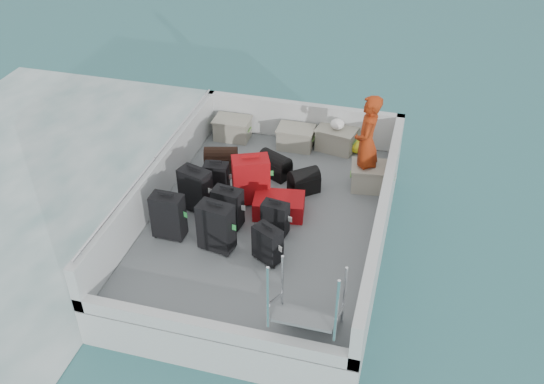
{
  "coord_description": "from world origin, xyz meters",
  "views": [
    {
      "loc": [
        1.99,
        -6.99,
        6.26
      ],
      "look_at": [
        0.07,
        0.12,
        1.0
      ],
      "focal_mm": 40.0,
      "sensor_mm": 36.0,
      "label": 1
    }
  ],
  "objects_px": {
    "suitcase_3": "(216,227)",
    "suitcase_1": "(196,190)",
    "crate_1": "(296,138)",
    "suitcase_0": "(168,216)",
    "suitcase_8": "(279,206)",
    "crate_0": "(233,129)",
    "crate_2": "(336,140)",
    "suitcase_5": "(251,180)",
    "passenger": "(367,143)",
    "suitcase_4": "(228,208)",
    "suitcase_7": "(275,219)",
    "crate_3": "(372,178)",
    "suitcase_6": "(268,244)",
    "suitcase_2": "(217,179)"
  },
  "relations": [
    {
      "from": "crate_1",
      "to": "suitcase_0",
      "type": "bearing_deg",
      "value": -112.32
    },
    {
      "from": "crate_3",
      "to": "crate_1",
      "type": "bearing_deg",
      "value": 148.38
    },
    {
      "from": "suitcase_4",
      "to": "crate_1",
      "type": "bearing_deg",
      "value": 87.04
    },
    {
      "from": "crate_2",
      "to": "passenger",
      "type": "relative_size",
      "value": 0.4
    },
    {
      "from": "suitcase_5",
      "to": "crate_3",
      "type": "height_order",
      "value": "suitcase_5"
    },
    {
      "from": "suitcase_3",
      "to": "crate_0",
      "type": "distance_m",
      "value": 3.07
    },
    {
      "from": "suitcase_6",
      "to": "suitcase_7",
      "type": "height_order",
      "value": "suitcase_6"
    },
    {
      "from": "crate_1",
      "to": "crate_2",
      "type": "relative_size",
      "value": 0.95
    },
    {
      "from": "suitcase_5",
      "to": "suitcase_3",
      "type": "bearing_deg",
      "value": -119.8
    },
    {
      "from": "crate_2",
      "to": "crate_3",
      "type": "bearing_deg",
      "value": -53.37
    },
    {
      "from": "suitcase_1",
      "to": "suitcase_7",
      "type": "height_order",
      "value": "suitcase_1"
    },
    {
      "from": "suitcase_3",
      "to": "suitcase_7",
      "type": "xyz_separation_m",
      "value": [
        0.71,
        0.53,
        -0.1
      ]
    },
    {
      "from": "suitcase_6",
      "to": "crate_1",
      "type": "distance_m",
      "value": 3.03
    },
    {
      "from": "suitcase_1",
      "to": "suitcase_3",
      "type": "xyz_separation_m",
      "value": [
        0.61,
        -0.79,
        0.02
      ]
    },
    {
      "from": "suitcase_3",
      "to": "crate_0",
      "type": "relative_size",
      "value": 1.21
    },
    {
      "from": "suitcase_7",
      "to": "crate_1",
      "type": "distance_m",
      "value": 2.44
    },
    {
      "from": "suitcase_8",
      "to": "crate_0",
      "type": "height_order",
      "value": "crate_0"
    },
    {
      "from": "suitcase_5",
      "to": "suitcase_2",
      "type": "bearing_deg",
      "value": 153.49
    },
    {
      "from": "crate_2",
      "to": "suitcase_0",
      "type": "bearing_deg",
      "value": -122.16
    },
    {
      "from": "suitcase_6",
      "to": "passenger",
      "type": "distance_m",
      "value": 2.43
    },
    {
      "from": "suitcase_2",
      "to": "crate_0",
      "type": "distance_m",
      "value": 1.75
    },
    {
      "from": "suitcase_1",
      "to": "suitcase_3",
      "type": "height_order",
      "value": "suitcase_3"
    },
    {
      "from": "crate_1",
      "to": "suitcase_8",
      "type": "bearing_deg",
      "value": -84.04
    },
    {
      "from": "suitcase_8",
      "to": "passenger",
      "type": "height_order",
      "value": "passenger"
    },
    {
      "from": "suitcase_5",
      "to": "crate_0",
      "type": "bearing_deg",
      "value": 93.33
    },
    {
      "from": "suitcase_2",
      "to": "suitcase_8",
      "type": "bearing_deg",
      "value": -20.66
    },
    {
      "from": "crate_2",
      "to": "suitcase_5",
      "type": "bearing_deg",
      "value": -118.35
    },
    {
      "from": "crate_0",
      "to": "crate_2",
      "type": "relative_size",
      "value": 0.95
    },
    {
      "from": "crate_2",
      "to": "crate_0",
      "type": "bearing_deg",
      "value": -176.73
    },
    {
      "from": "crate_3",
      "to": "suitcase_8",
      "type": "bearing_deg",
      "value": -140.08
    },
    {
      "from": "suitcase_6",
      "to": "suitcase_3",
      "type": "bearing_deg",
      "value": -155.77
    },
    {
      "from": "suitcase_3",
      "to": "crate_3",
      "type": "height_order",
      "value": "suitcase_3"
    },
    {
      "from": "suitcase_2",
      "to": "crate_0",
      "type": "height_order",
      "value": "suitcase_2"
    },
    {
      "from": "suitcase_0",
      "to": "crate_1",
      "type": "distance_m",
      "value": 3.12
    },
    {
      "from": "suitcase_5",
      "to": "suitcase_7",
      "type": "bearing_deg",
      "value": -73.57
    },
    {
      "from": "suitcase_3",
      "to": "crate_0",
      "type": "height_order",
      "value": "suitcase_3"
    },
    {
      "from": "suitcase_0",
      "to": "suitcase_8",
      "type": "relative_size",
      "value": 0.93
    },
    {
      "from": "suitcase_4",
      "to": "suitcase_8",
      "type": "xyz_separation_m",
      "value": [
        0.66,
        0.46,
        -0.17
      ]
    },
    {
      "from": "suitcase_6",
      "to": "suitcase_7",
      "type": "xyz_separation_m",
      "value": [
        -0.05,
        0.59,
        -0.01
      ]
    },
    {
      "from": "suitcase_7",
      "to": "crate_0",
      "type": "distance_m",
      "value": 2.84
    },
    {
      "from": "suitcase_1",
      "to": "suitcase_4",
      "type": "height_order",
      "value": "suitcase_1"
    },
    {
      "from": "suitcase_7",
      "to": "crate_3",
      "type": "bearing_deg",
      "value": 59.53
    },
    {
      "from": "suitcase_0",
      "to": "passenger",
      "type": "bearing_deg",
      "value": 39.68
    },
    {
      "from": "suitcase_0",
      "to": "suitcase_6",
      "type": "height_order",
      "value": "suitcase_0"
    },
    {
      "from": "suitcase_0",
      "to": "crate_3",
      "type": "xyz_separation_m",
      "value": [
        2.65,
        1.98,
        -0.16
      ]
    },
    {
      "from": "suitcase_3",
      "to": "suitcase_1",
      "type": "bearing_deg",
      "value": 136.97
    },
    {
      "from": "passenger",
      "to": "crate_3",
      "type": "bearing_deg",
      "value": 75.32
    },
    {
      "from": "suitcase_6",
      "to": "suitcase_7",
      "type": "bearing_deg",
      "value": 123.07
    },
    {
      "from": "suitcase_6",
      "to": "suitcase_5",
      "type": "bearing_deg",
      "value": 144.36
    },
    {
      "from": "suitcase_1",
      "to": "crate_1",
      "type": "bearing_deg",
      "value": 81.09
    }
  ]
}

